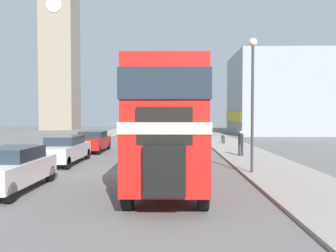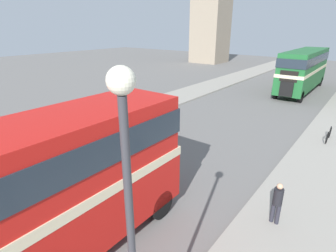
{
  "view_description": "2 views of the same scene",
  "coord_description": "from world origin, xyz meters",
  "px_view_note": "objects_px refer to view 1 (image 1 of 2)",
  "views": [
    {
      "loc": [
        1.97,
        -15.16,
        2.66
      ],
      "look_at": [
        1.75,
        -1.49,
        2.19
      ],
      "focal_mm": 35.0,
      "sensor_mm": 36.0,
      "label": 1
    },
    {
      "loc": [
        7.76,
        -2.86,
        6.39
      ],
      "look_at": [
        0.0,
        7.0,
        1.63
      ],
      "focal_mm": 28.0,
      "sensor_mm": 36.0,
      "label": 2
    }
  ],
  "objects_px": {
    "church_tower": "(60,30)",
    "bus_distant": "(173,116)",
    "pedestrian_walking": "(241,142)",
    "bicycle_on_pavement": "(223,139)",
    "car_parked_near": "(11,168)",
    "car_parked_mid": "(65,149)",
    "car_parked_far": "(93,141)",
    "double_decker_bus": "(168,117)",
    "street_lamp": "(253,85)"
  },
  "relations": [
    {
      "from": "bus_distant",
      "to": "car_parked_far",
      "type": "xyz_separation_m",
      "value": [
        -5.69,
        -18.98,
        -1.74
      ]
    },
    {
      "from": "car_parked_near",
      "to": "street_lamp",
      "type": "xyz_separation_m",
      "value": [
        9.16,
        3.07,
        3.18
      ]
    },
    {
      "from": "bus_distant",
      "to": "street_lamp",
      "type": "xyz_separation_m",
      "value": [
        3.54,
        -27.86,
        1.45
      ]
    },
    {
      "from": "bus_distant",
      "to": "pedestrian_walking",
      "type": "height_order",
      "value": "bus_distant"
    },
    {
      "from": "bus_distant",
      "to": "car_parked_near",
      "type": "distance_m",
      "value": 31.48
    },
    {
      "from": "car_parked_far",
      "to": "double_decker_bus",
      "type": "bearing_deg",
      "value": -59.97
    },
    {
      "from": "car_parked_mid",
      "to": "bicycle_on_pavement",
      "type": "relative_size",
      "value": 2.61
    },
    {
      "from": "bicycle_on_pavement",
      "to": "church_tower",
      "type": "relative_size",
      "value": 0.05
    },
    {
      "from": "double_decker_bus",
      "to": "bus_distant",
      "type": "distance_m",
      "value": 28.57
    },
    {
      "from": "street_lamp",
      "to": "church_tower",
      "type": "distance_m",
      "value": 51.28
    },
    {
      "from": "car_parked_mid",
      "to": "pedestrian_walking",
      "type": "height_order",
      "value": "pedestrian_walking"
    },
    {
      "from": "street_lamp",
      "to": "church_tower",
      "type": "height_order",
      "value": "church_tower"
    },
    {
      "from": "bicycle_on_pavement",
      "to": "street_lamp",
      "type": "distance_m",
      "value": 15.29
    },
    {
      "from": "car_parked_near",
      "to": "car_parked_far",
      "type": "relative_size",
      "value": 0.99
    },
    {
      "from": "pedestrian_walking",
      "to": "street_lamp",
      "type": "distance_m",
      "value": 6.6
    },
    {
      "from": "bus_distant",
      "to": "bicycle_on_pavement",
      "type": "xyz_separation_m",
      "value": [
        4.52,
        -13.0,
        -2.02
      ]
    },
    {
      "from": "bicycle_on_pavement",
      "to": "street_lamp",
      "type": "xyz_separation_m",
      "value": [
        -0.98,
        -14.86,
        3.47
      ]
    },
    {
      "from": "car_parked_mid",
      "to": "car_parked_far",
      "type": "distance_m",
      "value": 5.66
    },
    {
      "from": "bus_distant",
      "to": "double_decker_bus",
      "type": "bearing_deg",
      "value": -90.29
    },
    {
      "from": "pedestrian_walking",
      "to": "bicycle_on_pavement",
      "type": "height_order",
      "value": "pedestrian_walking"
    },
    {
      "from": "car_parked_mid",
      "to": "church_tower",
      "type": "height_order",
      "value": "church_tower"
    },
    {
      "from": "bus_distant",
      "to": "car_parked_far",
      "type": "relative_size",
      "value": 2.68
    },
    {
      "from": "bus_distant",
      "to": "car_parked_mid",
      "type": "height_order",
      "value": "bus_distant"
    },
    {
      "from": "bus_distant",
      "to": "car_parked_mid",
      "type": "bearing_deg",
      "value": -103.3
    },
    {
      "from": "bus_distant",
      "to": "bicycle_on_pavement",
      "type": "distance_m",
      "value": 13.91
    },
    {
      "from": "car_parked_far",
      "to": "car_parked_near",
      "type": "bearing_deg",
      "value": -89.67
    },
    {
      "from": "car_parked_mid",
      "to": "pedestrian_walking",
      "type": "xyz_separation_m",
      "value": [
        10.07,
        2.64,
        0.21
      ]
    },
    {
      "from": "bus_distant",
      "to": "bicycle_on_pavement",
      "type": "height_order",
      "value": "bus_distant"
    },
    {
      "from": "bus_distant",
      "to": "car_parked_near",
      "type": "height_order",
      "value": "bus_distant"
    },
    {
      "from": "car_parked_mid",
      "to": "car_parked_far",
      "type": "xyz_separation_m",
      "value": [
        0.14,
        5.66,
        -0.01
      ]
    },
    {
      "from": "car_parked_near",
      "to": "car_parked_far",
      "type": "distance_m",
      "value": 11.94
    },
    {
      "from": "car_parked_near",
      "to": "double_decker_bus",
      "type": "bearing_deg",
      "value": 23.25
    },
    {
      "from": "car_parked_near",
      "to": "car_parked_far",
      "type": "bearing_deg",
      "value": 90.33
    },
    {
      "from": "double_decker_bus",
      "to": "street_lamp",
      "type": "height_order",
      "value": "street_lamp"
    },
    {
      "from": "car_parked_mid",
      "to": "bicycle_on_pavement",
      "type": "bearing_deg",
      "value": 48.38
    },
    {
      "from": "bus_distant",
      "to": "church_tower",
      "type": "bearing_deg",
      "value": 141.97
    },
    {
      "from": "pedestrian_walking",
      "to": "car_parked_near",
      "type": "bearing_deg",
      "value": -137.87
    },
    {
      "from": "double_decker_bus",
      "to": "car_parked_mid",
      "type": "relative_size",
      "value": 2.42
    },
    {
      "from": "car_parked_near",
      "to": "car_parked_mid",
      "type": "distance_m",
      "value": 6.29
    },
    {
      "from": "church_tower",
      "to": "bicycle_on_pavement",
      "type": "bearing_deg",
      "value": -49.45
    },
    {
      "from": "car_parked_far",
      "to": "pedestrian_walking",
      "type": "xyz_separation_m",
      "value": [
        9.94,
        -3.02,
        0.23
      ]
    },
    {
      "from": "double_decker_bus",
      "to": "church_tower",
      "type": "bearing_deg",
      "value": 114.16
    },
    {
      "from": "car_parked_far",
      "to": "bicycle_on_pavement",
      "type": "bearing_deg",
      "value": 30.39
    },
    {
      "from": "bus_distant",
      "to": "pedestrian_walking",
      "type": "bearing_deg",
      "value": -79.07
    },
    {
      "from": "pedestrian_walking",
      "to": "street_lamp",
      "type": "bearing_deg",
      "value": -96.92
    },
    {
      "from": "church_tower",
      "to": "bus_distant",
      "type": "bearing_deg",
      "value": -38.03
    },
    {
      "from": "double_decker_bus",
      "to": "bicycle_on_pavement",
      "type": "distance_m",
      "value": 16.39
    },
    {
      "from": "pedestrian_walking",
      "to": "bus_distant",
      "type": "bearing_deg",
      "value": 100.93
    },
    {
      "from": "car_parked_near",
      "to": "bicycle_on_pavement",
      "type": "bearing_deg",
      "value": 60.51
    },
    {
      "from": "car_parked_far",
      "to": "church_tower",
      "type": "xyz_separation_m",
      "value": [
        -14.28,
        34.6,
        16.89
      ]
    }
  ]
}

